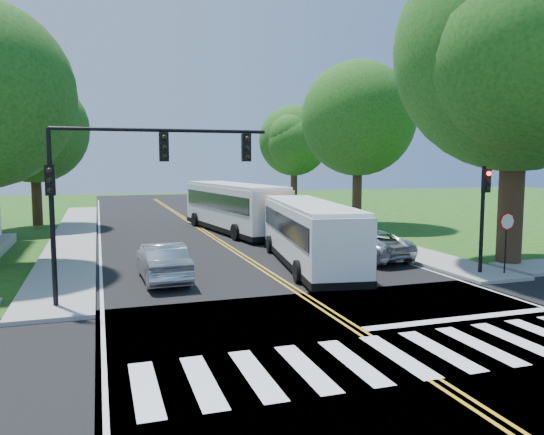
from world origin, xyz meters
name	(u,v)px	position (x,y,z in m)	size (l,w,h in m)	color
ground	(387,349)	(0.00, 0.00, 0.00)	(140.00, 140.00, 0.00)	#1A4A12
road	(225,244)	(0.00, 18.00, 0.01)	(14.00, 96.00, 0.01)	black
cross_road	(387,349)	(0.00, 0.00, 0.01)	(60.00, 12.00, 0.01)	black
center_line	(210,235)	(0.00, 22.00, 0.01)	(0.36, 70.00, 0.01)	gold
edge_line_w	(100,240)	(-6.80, 22.00, 0.01)	(0.12, 70.00, 0.01)	silver
edge_line_e	(308,231)	(6.80, 22.00, 0.01)	(0.12, 70.00, 0.01)	silver
crosswalk	(398,356)	(0.00, -0.50, 0.02)	(12.60, 3.00, 0.01)	silver
stop_bar	(462,318)	(3.50, 1.60, 0.02)	(6.60, 0.40, 0.01)	silver
sidewalk_nw	(75,234)	(-8.30, 25.00, 0.07)	(2.60, 40.00, 0.15)	gray
sidewalk_ne	(312,224)	(8.30, 25.00, 0.07)	(2.60, 40.00, 0.15)	gray
tree_ne_big	(518,50)	(11.00, 8.00, 9.62)	(10.80, 10.80, 14.91)	black
tree_west_far	(34,130)	(-11.00, 30.00, 7.00)	(7.60, 7.60, 10.67)	black
tree_east_mid	(358,119)	(11.50, 24.00, 7.86)	(8.40, 8.40, 11.93)	black
tree_east_far	(294,141)	(12.50, 40.00, 6.86)	(7.20, 7.20, 10.34)	black
signal_nw	(128,172)	(-5.86, 6.43, 4.38)	(7.15, 0.46, 5.66)	black
signal_ne	(484,205)	(8.20, 6.44, 2.96)	(0.30, 0.46, 4.40)	black
stop_sign	(507,228)	(9.00, 5.98, 2.03)	(0.76, 0.08, 2.53)	black
bus_lead	(309,232)	(2.25, 10.75, 1.53)	(4.11, 11.34, 2.87)	white
bus_follow	(233,207)	(1.82, 23.14, 1.72)	(4.37, 12.77, 3.24)	white
hatchback	(163,262)	(-4.46, 9.56, 0.78)	(1.62, 4.64, 1.53)	#AAACB1
suv	(364,244)	(5.34, 11.29, 0.75)	(2.43, 5.28, 1.47)	#B4B6BB
dark_sedan	(331,236)	(5.23, 14.92, 0.67)	(1.85, 4.55, 1.32)	black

